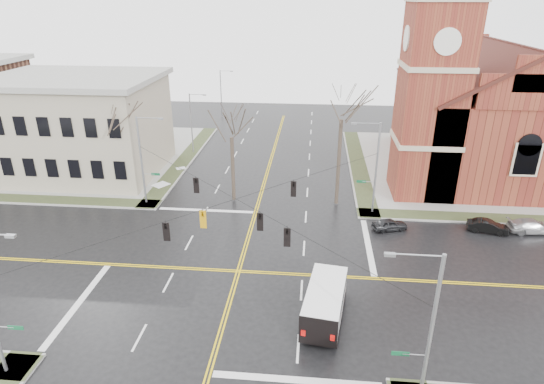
# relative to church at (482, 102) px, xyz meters

# --- Properties ---
(ground) EXTENTS (120.00, 120.00, 0.00)m
(ground) POSITION_rel_church_xyz_m (-24.76, -24.78, -8.43)
(ground) COLOR black
(ground) RESTS_ON ground
(sidewalks) EXTENTS (80.00, 80.00, 0.17)m
(sidewalks) POSITION_rel_church_xyz_m (-24.76, -24.78, -8.36)
(sidewalks) COLOR gray
(sidewalks) RESTS_ON ground
(road_markings) EXTENTS (100.00, 100.00, 0.01)m
(road_markings) POSITION_rel_church_xyz_m (-24.76, -24.78, -8.43)
(road_markings) COLOR gold
(road_markings) RESTS_ON ground
(church) EXTENTS (24.28, 27.48, 27.50)m
(church) POSITION_rel_church_xyz_m (0.00, 0.00, 0.00)
(church) COLOR maroon
(church) RESTS_ON ground
(civic_building_a) EXTENTS (18.00, 14.00, 11.00)m
(civic_building_a) POSITION_rel_church_xyz_m (-46.76, -4.78, -2.93)
(civic_building_a) COLOR #A29780
(civic_building_a) RESTS_ON ground
(signal_pole_ne) EXTENTS (2.75, 0.22, 9.00)m
(signal_pole_ne) POSITION_rel_church_xyz_m (-13.44, -13.28, -3.48)
(signal_pole_ne) COLOR gray
(signal_pole_ne) RESTS_ON ground
(signal_pole_nw) EXTENTS (2.75, 0.22, 9.00)m
(signal_pole_nw) POSITION_rel_church_xyz_m (-36.09, -13.28, -3.48)
(signal_pole_nw) COLOR gray
(signal_pole_nw) RESTS_ON ground
(signal_pole_se) EXTENTS (2.75, 0.22, 9.00)m
(signal_pole_se) POSITION_rel_church_xyz_m (-13.44, -36.28, -3.48)
(signal_pole_se) COLOR gray
(signal_pole_se) RESTS_ON ground
(span_wires) EXTENTS (23.02, 23.02, 0.03)m
(span_wires) POSITION_rel_church_xyz_m (-24.76, -24.78, -2.23)
(span_wires) COLOR black
(span_wires) RESTS_ON ground
(traffic_signals) EXTENTS (8.21, 8.26, 1.30)m
(traffic_signals) POSITION_rel_church_xyz_m (-24.76, -25.45, -2.98)
(traffic_signals) COLOR black
(traffic_signals) RESTS_ON ground
(streetlight_north_a) EXTENTS (2.30, 0.20, 8.00)m
(streetlight_north_a) POSITION_rel_church_xyz_m (-35.42, 3.22, -3.97)
(streetlight_north_a) COLOR gray
(streetlight_north_a) RESTS_ON ground
(streetlight_north_b) EXTENTS (2.30, 0.20, 8.00)m
(streetlight_north_b) POSITION_rel_church_xyz_m (-35.42, 23.22, -3.97)
(streetlight_north_b) COLOR gray
(streetlight_north_b) RESTS_ON ground
(cargo_van) EXTENTS (3.23, 6.36, 2.31)m
(cargo_van) POSITION_rel_church_xyz_m (-18.13, -29.57, -7.07)
(cargo_van) COLOR white
(cargo_van) RESTS_ON ground
(parked_car_a) EXTENTS (3.46, 2.17, 1.10)m
(parked_car_a) POSITION_rel_church_xyz_m (-12.09, -16.74, -7.88)
(parked_car_a) COLOR black
(parked_car_a) RESTS_ON ground
(parked_car_b) EXTENTS (3.68, 1.95, 1.15)m
(parked_car_b) POSITION_rel_church_xyz_m (-3.31, -16.32, -7.86)
(parked_car_b) COLOR black
(parked_car_b) RESTS_ON ground
(parked_car_c) EXTENTS (4.39, 2.09, 1.24)m
(parked_car_c) POSITION_rel_church_xyz_m (0.66, -15.96, -7.82)
(parked_car_c) COLOR #98999B
(parked_car_c) RESTS_ON ground
(tree_nw_far) EXTENTS (4.00, 4.00, 10.88)m
(tree_nw_far) POSITION_rel_church_xyz_m (-39.05, -10.99, -0.55)
(tree_nw_far) COLOR #362D22
(tree_nw_far) RESTS_ON ground
(tree_nw_near) EXTENTS (4.00, 4.00, 10.10)m
(tree_nw_near) POSITION_rel_church_xyz_m (-27.37, -11.71, -1.10)
(tree_nw_near) COLOR #362D22
(tree_nw_near) RESTS_ON ground
(tree_ne) EXTENTS (4.00, 4.00, 13.16)m
(tree_ne) POSITION_rel_church_xyz_m (-16.74, -11.64, 1.07)
(tree_ne) COLOR #362D22
(tree_ne) RESTS_ON ground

